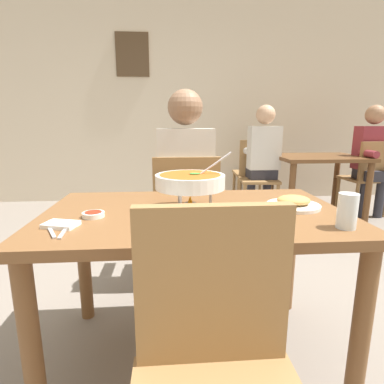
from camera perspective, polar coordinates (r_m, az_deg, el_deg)
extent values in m
plane|color=gray|center=(1.72, 0.44, -27.43)|extent=(16.00, 16.00, 0.00)
cube|color=beige|center=(4.58, -3.19, 17.47)|extent=(10.00, 0.10, 3.00)
cube|color=#4C3823|center=(4.61, -10.90, 23.54)|extent=(0.44, 0.03, 0.56)
cube|color=brown|center=(1.37, 0.49, -4.20)|extent=(1.31, 0.81, 0.04)
cylinder|color=brown|center=(1.32, -27.42, -24.22)|extent=(0.07, 0.07, 0.69)
cylinder|color=brown|center=(1.42, 28.61, -21.54)|extent=(0.07, 0.07, 0.69)
cylinder|color=brown|center=(1.89, -19.24, -11.96)|extent=(0.07, 0.07, 0.69)
cylinder|color=brown|center=(1.96, 17.47, -10.92)|extent=(0.07, 0.07, 0.69)
cube|color=olive|center=(2.20, -1.30, -5.11)|extent=(0.44, 0.44, 0.03)
cube|color=olive|center=(1.95, -1.01, -0.15)|extent=(0.42, 0.04, 0.45)
cylinder|color=olive|center=(2.47, 2.92, -8.64)|extent=(0.04, 0.04, 0.42)
cylinder|color=olive|center=(2.46, -6.01, -8.85)|extent=(0.04, 0.04, 0.42)
cylinder|color=olive|center=(2.13, 4.26, -12.31)|extent=(0.04, 0.04, 0.42)
cylinder|color=olive|center=(2.11, -6.26, -12.61)|extent=(0.04, 0.04, 0.42)
cylinder|color=#2D2D38|center=(2.30, 1.22, -9.88)|extent=(0.10, 0.10, 0.45)
cylinder|color=#2D2D38|center=(2.29, -3.84, -10.01)|extent=(0.10, 0.10, 0.45)
cube|color=#2D2D38|center=(2.16, -1.28, -3.37)|extent=(0.32, 0.32, 0.12)
cube|color=beige|center=(2.02, -1.20, 4.48)|extent=(0.36, 0.20, 0.50)
sphere|color=#846047|center=(2.00, -1.25, 15.31)|extent=(0.22, 0.22, 0.22)
cylinder|color=beige|center=(2.24, 2.61, 3.97)|extent=(0.08, 0.28, 0.08)
cylinder|color=beige|center=(2.22, -5.62, 3.86)|extent=(0.08, 0.28, 0.08)
cube|color=olive|center=(0.87, 3.79, -16.74)|extent=(0.42, 0.04, 0.45)
cylinder|color=silver|center=(1.36, 3.46, -1.35)|extent=(0.01, 0.01, 0.10)
cylinder|color=silver|center=(1.42, -2.36, -0.70)|extent=(0.01, 0.01, 0.10)
cylinder|color=silver|center=(1.27, -2.09, -2.30)|extent=(0.01, 0.01, 0.10)
torus|color=silver|center=(1.34, -0.33, 0.65)|extent=(0.21, 0.21, 0.01)
cylinder|color=#B2B2B7|center=(1.36, -0.33, -2.73)|extent=(0.05, 0.05, 0.04)
cone|color=orange|center=(1.35, -0.33, -1.42)|extent=(0.02, 0.02, 0.04)
cylinder|color=white|center=(1.33, -0.33, 1.91)|extent=(0.30, 0.30, 0.06)
cylinder|color=#B75119|center=(1.33, -0.33, 2.97)|extent=(0.26, 0.26, 0.01)
ellipsoid|color=#388433|center=(1.33, 0.53, 3.37)|extent=(0.05, 0.03, 0.01)
cylinder|color=silver|center=(1.35, 3.42, 4.62)|extent=(0.18, 0.01, 0.13)
cylinder|color=white|center=(1.13, -4.39, -6.58)|extent=(0.24, 0.24, 0.01)
ellipsoid|color=white|center=(1.12, -4.41, -5.35)|extent=(0.15, 0.13, 0.04)
cylinder|color=white|center=(1.49, 18.09, -2.39)|extent=(0.24, 0.24, 0.01)
ellipsoid|color=tan|center=(1.49, 18.15, -1.44)|extent=(0.15, 0.13, 0.04)
cylinder|color=white|center=(1.33, -17.66, -3.98)|extent=(0.09, 0.09, 0.02)
cylinder|color=maroon|center=(1.33, -17.69, -3.61)|extent=(0.07, 0.07, 0.01)
cube|color=white|center=(1.25, -22.93, -5.53)|extent=(0.14, 0.11, 0.02)
cube|color=silver|center=(1.22, -24.54, -6.41)|extent=(0.09, 0.16, 0.01)
cube|color=silver|center=(1.20, -22.29, -6.46)|extent=(0.03, 0.17, 0.01)
cylinder|color=silver|center=(1.26, 26.63, -3.14)|extent=(0.07, 0.07, 0.13)
cylinder|color=orange|center=(1.26, 26.54, -4.01)|extent=(0.06, 0.06, 0.08)
cube|color=brown|center=(3.99, 22.21, 5.91)|extent=(1.00, 0.80, 0.04)
cylinder|color=brown|center=(3.56, 17.81, -0.40)|extent=(0.07, 0.07, 0.69)
cylinder|color=brown|center=(3.98, 29.62, -0.14)|extent=(0.07, 0.07, 0.69)
cylinder|color=brown|center=(4.19, 14.34, 1.67)|extent=(0.07, 0.07, 0.69)
cylinder|color=brown|center=(4.55, 24.91, 1.73)|extent=(0.07, 0.07, 0.69)
cube|color=olive|center=(4.35, 28.88, 2.12)|extent=(0.46, 0.46, 0.03)
cube|color=olive|center=(4.16, 30.82, 4.86)|extent=(0.42, 0.06, 0.45)
cylinder|color=olive|center=(4.65, 29.15, -0.16)|extent=(0.04, 0.04, 0.42)
cylinder|color=olive|center=(4.44, 25.18, -0.29)|extent=(0.04, 0.04, 0.42)
cylinder|color=olive|center=(4.13, 27.93, -1.45)|extent=(0.04, 0.04, 0.42)
cube|color=olive|center=(3.82, 12.12, 2.16)|extent=(0.48, 0.48, 0.03)
cube|color=olive|center=(3.98, 11.72, 6.08)|extent=(0.42, 0.08, 0.45)
cylinder|color=olive|center=(3.65, 9.61, -1.83)|extent=(0.04, 0.04, 0.42)
cylinder|color=olive|center=(3.73, 15.40, -1.81)|extent=(0.04, 0.04, 0.42)
cylinder|color=olive|center=(4.01, 8.79, -0.49)|extent=(0.04, 0.04, 0.42)
cylinder|color=olive|center=(4.08, 14.08, -0.49)|extent=(0.04, 0.04, 0.42)
cube|color=olive|center=(4.34, 10.69, 3.44)|extent=(0.46, 0.46, 0.03)
cube|color=olive|center=(4.36, 13.40, 6.54)|extent=(0.06, 0.42, 0.45)
cylinder|color=olive|center=(4.53, 7.71, 1.02)|extent=(0.04, 0.04, 0.42)
cylinder|color=olive|center=(4.16, 8.56, -0.02)|extent=(0.04, 0.04, 0.42)
cylinder|color=olive|center=(4.60, 12.38, 1.04)|extent=(0.04, 0.04, 0.42)
cylinder|color=olive|center=(4.24, 13.62, 0.01)|extent=(0.04, 0.04, 0.42)
cylinder|color=#2D2D38|center=(4.19, 28.96, -1.15)|extent=(0.10, 0.10, 0.45)
cylinder|color=#2D2D38|center=(4.31, 31.18, -1.08)|extent=(0.10, 0.10, 0.45)
cube|color=#2D2D38|center=(4.23, 30.20, 2.76)|extent=(0.32, 0.32, 0.12)
cube|color=maroon|center=(4.27, 30.06, 7.06)|extent=(0.36, 0.20, 0.50)
sphere|color=#A57756|center=(4.26, 30.62, 12.13)|extent=(0.22, 0.22, 0.22)
cylinder|color=maroon|center=(4.02, 29.68, 6.14)|extent=(0.08, 0.28, 0.08)
cylinder|color=#2D2D38|center=(4.00, 13.53, -0.50)|extent=(0.10, 0.10, 0.45)
cylinder|color=#2D2D38|center=(3.95, 10.77, -0.55)|extent=(0.10, 0.10, 0.45)
cube|color=#2D2D38|center=(3.88, 12.52, 3.44)|extent=(0.32, 0.32, 0.12)
cube|color=beige|center=(3.77, 13.09, 7.90)|extent=(0.36, 0.20, 0.50)
sphere|color=tan|center=(3.76, 13.39, 13.67)|extent=(0.22, 0.22, 0.22)
cylinder|color=beige|center=(4.02, 14.40, 7.38)|extent=(0.08, 0.28, 0.08)
cylinder|color=beige|center=(3.92, 9.94, 7.47)|extent=(0.08, 0.28, 0.08)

